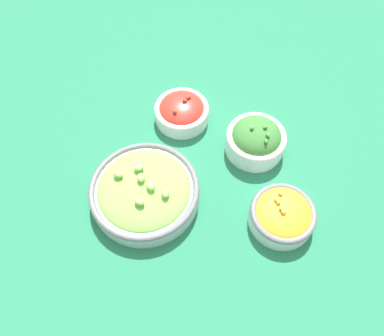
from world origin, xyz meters
name	(u,v)px	position (x,y,z in m)	size (l,w,h in m)	color
ground_plane	(192,176)	(0.00, 0.00, 0.00)	(3.00, 3.00, 0.00)	#23704C
bowl_cherry_tomatoes	(182,111)	(-0.06, 0.14, 0.03)	(0.12, 0.12, 0.06)	silver
bowl_squash	(282,215)	(0.18, -0.06, 0.03)	(0.12, 0.12, 0.06)	silver
bowl_lettuce	(145,191)	(-0.08, -0.07, 0.03)	(0.21, 0.21, 0.06)	#B2C1CC
bowl_broccoli	(256,139)	(0.11, 0.09, 0.03)	(0.12, 0.12, 0.08)	white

